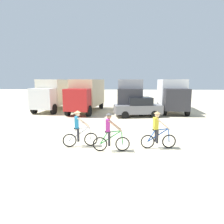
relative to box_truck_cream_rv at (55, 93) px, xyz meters
name	(u,v)px	position (x,y,z in m)	size (l,w,h in m)	color
ground_plane	(101,150)	(6.58, -12.49, -1.87)	(120.00, 120.00, 0.00)	beige
box_truck_cream_rv	(55,93)	(0.00, 0.00, 0.00)	(2.89, 6.92, 3.35)	beige
box_truck_tan_camper	(87,94)	(3.73, -0.98, 0.00)	(3.09, 6.97, 3.35)	#CCB78E
box_truck_grey_hauler	(131,93)	(8.37, -0.34, 0.00)	(2.80, 6.89, 3.35)	#9E9EA3
box_truck_avon_van	(172,94)	(12.65, -0.16, 0.00)	(2.77, 6.88, 3.35)	white
sedan_parked	(138,107)	(8.92, -3.63, -0.99)	(4.44, 2.47, 1.76)	slate
cyclist_orange_shirt	(79,130)	(5.43, -12.11, -1.03)	(1.69, 0.61, 1.82)	black
cyclist_cowboy_hat	(110,134)	(7.01, -12.66, -1.03)	(1.73, 0.52, 1.82)	black
cyclist_near_camera	(157,131)	(9.26, -12.14, -1.03)	(1.73, 0.52, 1.82)	black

